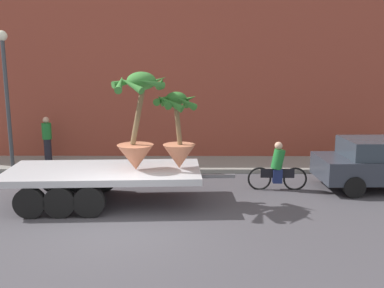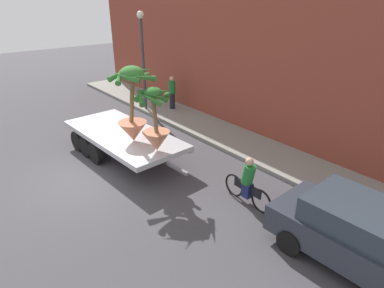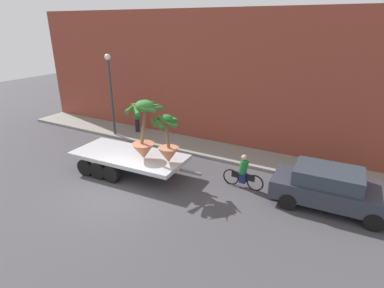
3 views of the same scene
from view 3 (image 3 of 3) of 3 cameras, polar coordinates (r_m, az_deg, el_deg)
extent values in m
plane|color=#423F44|center=(13.28, -13.56, -9.04)|extent=(60.00, 60.00, 0.00)
cube|color=gray|center=(17.69, -0.39, -0.20)|extent=(24.00, 2.20, 0.15)
cube|color=brown|center=(18.17, 2.26, 12.17)|extent=(24.00, 1.20, 7.35)
cube|color=#B7BABF|center=(14.55, -11.54, -2.13)|extent=(5.45, 2.61, 0.18)
cylinder|color=black|center=(16.52, -13.89, -1.26)|extent=(0.81, 0.26, 0.80)
cylinder|color=black|center=(15.08, -19.10, -4.11)|extent=(0.81, 0.26, 0.80)
cylinder|color=black|center=(16.08, -11.83, -1.72)|extent=(0.81, 0.26, 0.80)
cylinder|color=black|center=(14.59, -16.99, -4.72)|extent=(0.81, 0.26, 0.80)
cylinder|color=black|center=(15.66, -9.65, -2.21)|extent=(0.81, 0.26, 0.80)
cylinder|color=black|center=(14.13, -14.74, -5.37)|extent=(0.81, 0.26, 0.80)
cube|color=slate|center=(13.07, -0.28, -5.22)|extent=(1.00, 0.15, 0.10)
cone|color=#B26647|center=(13.80, -8.96, -1.29)|extent=(1.00, 1.00, 0.70)
cylinder|color=brown|center=(13.32, -8.91, 3.45)|extent=(0.49, 0.14, 1.72)
ellipsoid|color=#387A33|center=(13.02, -8.76, 6.99)|extent=(0.78, 0.78, 0.49)
cone|color=#387A33|center=(12.81, -6.65, 6.62)|extent=(0.40, 1.08, 0.46)
cone|color=#387A33|center=(13.30, -6.84, 7.12)|extent=(1.04, 0.57, 0.50)
cone|color=#387A33|center=(13.57, -8.83, 7.44)|extent=(1.00, 0.87, 0.37)
cone|color=#387A33|center=(13.35, -10.74, 6.96)|extent=(0.27, 1.13, 0.51)
cone|color=#387A33|center=(12.93, -10.44, 6.43)|extent=(0.78, 0.64, 0.49)
cone|color=#387A33|center=(12.63, -8.63, 6.36)|extent=(0.77, 0.70, 0.36)
cone|color=#C17251|center=(13.30, -4.37, -2.05)|extent=(0.91, 0.91, 0.67)
cylinder|color=brown|center=(12.96, -4.63, 1.95)|extent=(0.25, 0.13, 1.29)
ellipsoid|color=#2D6B28|center=(12.78, -4.85, 4.68)|extent=(0.57, 0.57, 0.35)
cone|color=#2D6B28|center=(12.68, -3.62, 4.16)|extent=(0.27, 0.65, 0.43)
cone|color=#2D6B28|center=(12.89, -3.14, 4.59)|extent=(0.73, 0.70, 0.42)
cone|color=#2D6B28|center=(13.13, -4.43, 4.88)|extent=(0.76, 0.42, 0.39)
cone|color=#2D6B28|center=(13.11, -5.91, 4.93)|extent=(0.47, 0.85, 0.32)
cone|color=#2D6B28|center=(12.85, -6.56, 4.43)|extent=(0.54, 0.80, 0.42)
cone|color=#2D6B28|center=(12.60, -6.32, 3.98)|extent=(0.81, 0.49, 0.51)
cone|color=#2D6B28|center=(12.46, -4.52, 3.83)|extent=(0.68, 0.67, 0.49)
torus|color=black|center=(13.33, 11.58, -7.07)|extent=(0.74, 0.08, 0.74)
torus|color=black|center=(13.66, 7.21, -6.04)|extent=(0.74, 0.08, 0.74)
cube|color=black|center=(13.40, 9.41, -5.88)|extent=(1.04, 0.08, 0.28)
cylinder|color=#1E702D|center=(13.20, 9.53, -4.14)|extent=(0.45, 0.35, 0.65)
sphere|color=tan|center=(13.03, 9.64, -2.47)|extent=(0.24, 0.24, 0.24)
cube|color=navy|center=(13.44, 9.39, -6.18)|extent=(0.29, 0.25, 0.44)
cube|color=#2D333D|center=(12.90, 24.44, -8.07)|extent=(4.44, 1.98, 0.70)
cube|color=#2D3842|center=(12.62, 23.89, -5.41)|extent=(2.46, 1.73, 0.56)
cylinder|color=black|center=(13.91, 30.34, -8.65)|extent=(0.65, 0.22, 0.64)
cylinder|color=black|center=(12.40, 30.55, -12.37)|extent=(0.65, 0.22, 0.64)
cylinder|color=black|center=(13.89, 18.64, -6.68)|extent=(0.65, 0.22, 0.64)
cylinder|color=black|center=(12.38, 17.29, -10.15)|extent=(0.65, 0.22, 0.64)
cylinder|color=black|center=(19.85, -10.07, 3.45)|extent=(0.28, 0.28, 0.85)
cylinder|color=#1E702D|center=(19.64, -10.20, 5.49)|extent=(0.36, 0.36, 0.62)
sphere|color=tan|center=(19.53, -10.29, 6.70)|extent=(0.24, 0.24, 0.24)
cylinder|color=#383D42|center=(19.20, -14.63, 8.13)|extent=(0.14, 0.14, 4.50)
sphere|color=#EAEACC|center=(18.82, -15.33, 15.25)|extent=(0.36, 0.36, 0.36)
camera|label=1|loc=(7.03, -64.99, -15.08)|focal=39.12mm
camera|label=2|loc=(5.14, 47.40, 5.01)|focal=30.97mm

